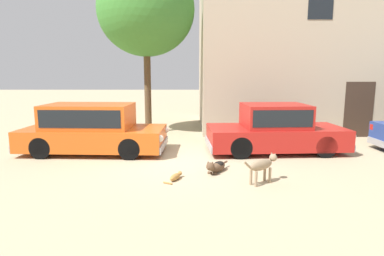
# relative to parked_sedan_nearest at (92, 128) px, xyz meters

# --- Properties ---
(ground_plane) EXTENTS (80.00, 80.00, 0.00)m
(ground_plane) POSITION_rel_parked_sedan_nearest_xyz_m (2.73, -1.01, -0.78)
(ground_plane) COLOR tan
(parked_sedan_nearest) EXTENTS (4.47, 1.97, 1.49)m
(parked_sedan_nearest) POSITION_rel_parked_sedan_nearest_xyz_m (0.00, 0.00, 0.00)
(parked_sedan_nearest) COLOR #D15619
(parked_sedan_nearest) RESTS_ON ground_plane
(parked_sedan_second) EXTENTS (4.35, 2.04, 1.48)m
(parked_sedan_second) POSITION_rel_parked_sedan_nearest_xyz_m (5.63, 0.12, -0.05)
(parked_sedan_second) COLOR #AD1E19
(parked_sedan_second) RESTS_ON ground_plane
(apartment_block) EXTENTS (16.89, 6.64, 7.24)m
(apartment_block) POSITION_rel_parked_sedan_nearest_xyz_m (11.92, 5.78, 2.84)
(apartment_block) COLOR tan
(apartment_block) RESTS_ON ground_plane
(stray_dog_spotted) EXTENTS (0.90, 0.67, 0.65)m
(stray_dog_spotted) POSITION_rel_parked_sedan_nearest_xyz_m (4.61, -2.86, -0.36)
(stray_dog_spotted) COLOR #997F60
(stray_dog_spotted) RESTS_ON ground_plane
(stray_dog_tan) EXTENTS (0.63, 0.94, 0.36)m
(stray_dog_tan) POSITION_rel_parked_sedan_nearest_xyz_m (3.67, -2.03, -0.63)
(stray_dog_tan) COLOR brown
(stray_dog_tan) RESTS_ON ground_plane
(stray_cat) EXTENTS (0.41, 0.60, 0.15)m
(stray_cat) POSITION_rel_parked_sedan_nearest_xyz_m (2.68, -2.63, -0.70)
(stray_cat) COLOR #B77F3D
(stray_cat) RESTS_ON ground_plane
(acacia_tree_left) EXTENTS (3.77, 3.40, 6.64)m
(acacia_tree_left) POSITION_rel_parked_sedan_nearest_xyz_m (1.28, 3.38, 4.06)
(acacia_tree_left) COLOR brown
(acacia_tree_left) RESTS_ON ground_plane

